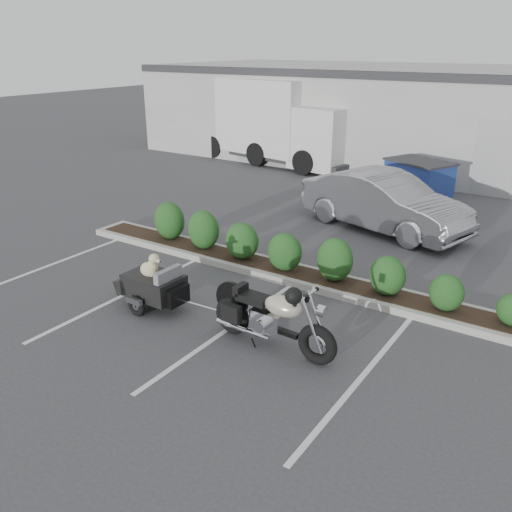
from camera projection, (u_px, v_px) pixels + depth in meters
The scene contains 8 objects.
ground at pixel (197, 302), 11.12m from camera, with size 90.00×90.00×0.00m, color #38383A.
planter_kerb at pixel (293, 274), 12.29m from camera, with size 12.00×1.00×0.15m, color #9E9E93.
building at pixel (444, 116), 23.56m from camera, with size 26.00×10.00×4.00m, color #9EA099.
motorcycle at pixel (272, 318), 9.27m from camera, with size 2.49×0.84×1.43m.
pet_trailer at pixel (154, 284), 10.75m from camera, with size 1.98×1.10×1.18m.
sedan at pixel (384, 202), 15.17m from camera, with size 1.71×4.91×1.62m, color #9E9DA3.
dumpster at pixel (418, 180), 18.04m from camera, with size 2.46×2.13×1.36m.
delivery_truck at pixel (279, 123), 23.54m from camera, with size 8.05×3.71×3.55m.
Camera 1 is at (6.54, -7.66, 4.97)m, focal length 38.00 mm.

